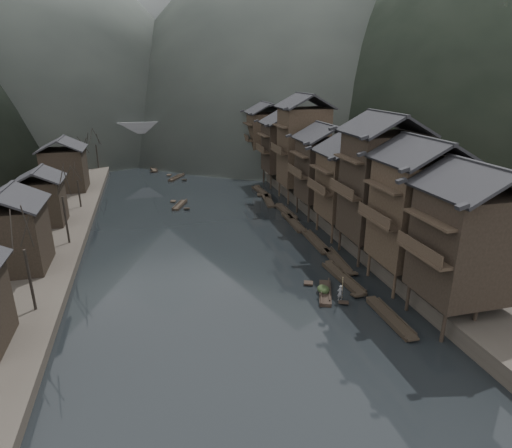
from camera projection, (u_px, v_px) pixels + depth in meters
name	position (u px, v px, depth m)	size (l,w,h in m)	color
water	(235.00, 299.00, 39.46)	(300.00, 300.00, 0.00)	black
right_bank	(369.00, 174.00, 83.78)	(40.00, 200.00, 1.80)	#2D2823
stilt_houses	(331.00, 156.00, 57.97)	(9.00, 67.60, 16.98)	black
left_houses	(34.00, 197.00, 51.21)	(8.10, 53.20, 8.73)	black
bare_trees	(65.00, 185.00, 52.57)	(3.98, 71.79, 7.95)	black
moored_sampans	(302.00, 231.00, 55.88)	(2.85, 49.28, 0.47)	black
midriver_boats	(168.00, 181.00, 81.37)	(6.95, 33.52, 0.45)	black
stone_bridge	(175.00, 136.00, 103.53)	(40.00, 6.00, 9.00)	#4C4C4F
hero_sampan	(325.00, 292.00, 40.24)	(2.79, 5.15, 0.44)	black
cargo_heap	(324.00, 286.00, 40.23)	(1.15, 1.50, 0.69)	black
boatman	(340.00, 290.00, 38.52)	(0.56, 0.37, 1.53)	#5E5E60
bamboo_pole	(344.00, 266.00, 37.75)	(0.06, 0.06, 3.81)	#8C7A51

